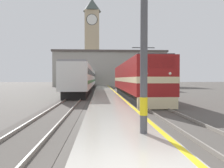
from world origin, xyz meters
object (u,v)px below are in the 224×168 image
Objects in this scene: locomotive_train at (134,80)px; catenary_mast at (147,5)px; passenger_train at (87,79)px; clock_tower at (92,39)px.

locomotive_train is 17.41m from catenary_mast.
catenary_mast reaches higher than passenger_train.
catenary_mast is 0.31× the size of clock_tower.
locomotive_train is at bearing -71.90° from passenger_train.
clock_tower reaches higher than locomotive_train.
clock_tower is (-6.19, 45.75, 12.62)m from locomotive_train.
catenary_mast is (-2.33, -17.06, 2.56)m from locomotive_train.
passenger_train is (-6.48, 19.81, 0.12)m from locomotive_train.
catenary_mast is at bearing -86.48° from clock_tower.
clock_tower is (-3.86, 62.81, 10.06)m from catenary_mast.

